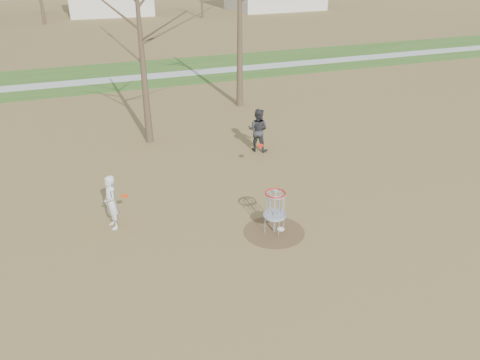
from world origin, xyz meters
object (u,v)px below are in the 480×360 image
at_px(player_standing, 111,202).
at_px(disc_grounded, 281,229).
at_px(player_throwing, 258,130).
at_px(disc_golf_basket, 275,205).

relative_size(player_standing, disc_grounded, 7.58).
xyz_separation_m(player_standing, player_throwing, (6.33, 3.96, 0.05)).
xyz_separation_m(player_standing, disc_grounded, (4.59, -1.93, -0.81)).
bearing_deg(disc_golf_basket, player_standing, 155.67).
height_order(player_throwing, disc_grounded, player_throwing).
distance_m(player_standing, disc_grounded, 5.05).
bearing_deg(disc_golf_basket, player_throwing, 71.60).
bearing_deg(player_throwing, disc_golf_basket, 111.29).
bearing_deg(player_standing, disc_golf_basket, 52.65).
bearing_deg(player_throwing, disc_grounded, 113.28).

